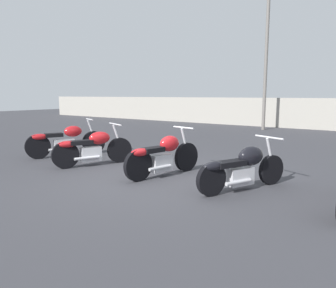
# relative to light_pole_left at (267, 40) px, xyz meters

# --- Properties ---
(ground_plane) EXTENTS (60.00, 60.00, 0.00)m
(ground_plane) POSITION_rel_light_pole_left_xyz_m (1.52, -10.64, -4.29)
(ground_plane) COLOR #38383D
(fence_back) EXTENTS (40.00, 0.04, 1.55)m
(fence_back) POSITION_rel_light_pole_left_xyz_m (1.52, 1.51, -3.52)
(fence_back) COLOR #9E998E
(fence_back) RESTS_ON ground_plane
(light_pole_left) EXTENTS (0.70, 0.35, 7.24)m
(light_pole_left) POSITION_rel_light_pole_left_xyz_m (0.00, 0.00, 0.00)
(light_pole_left) COLOR slate
(light_pole_left) RESTS_ON ground_plane
(motorcycle_slot_0) EXTENTS (1.01, 2.07, 1.03)m
(motorcycle_slot_0) POSITION_rel_light_pole_left_xyz_m (-1.98, -10.15, -3.85)
(motorcycle_slot_0) COLOR black
(motorcycle_slot_0) RESTS_ON ground_plane
(motorcycle_slot_1) EXTENTS (1.00, 1.88, 1.01)m
(motorcycle_slot_1) POSITION_rel_light_pole_left_xyz_m (-0.43, -10.53, -3.86)
(motorcycle_slot_1) COLOR black
(motorcycle_slot_1) RESTS_ON ground_plane
(motorcycle_slot_2) EXTENTS (0.71, 1.98, 1.02)m
(motorcycle_slot_2) POSITION_rel_light_pole_left_xyz_m (1.59, -10.34, -3.85)
(motorcycle_slot_2) COLOR black
(motorcycle_slot_2) RESTS_ON ground_plane
(motorcycle_slot_3) EXTENTS (1.01, 1.91, 0.94)m
(motorcycle_slot_3) POSITION_rel_light_pole_left_xyz_m (3.38, -10.32, -3.87)
(motorcycle_slot_3) COLOR black
(motorcycle_slot_3) RESTS_ON ground_plane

